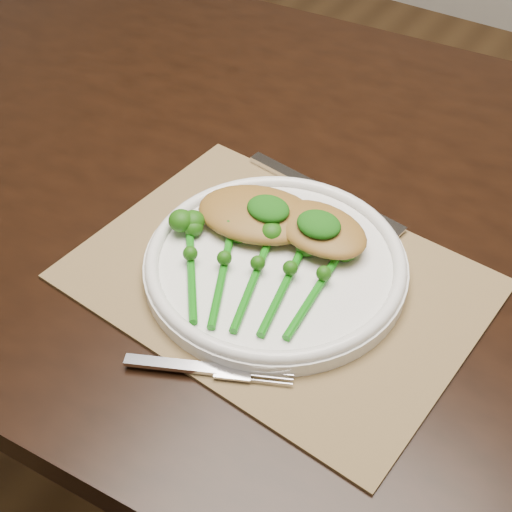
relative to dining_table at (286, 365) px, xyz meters
The scene contains 11 objects.
floor 0.42m from the dining_table, 140.04° to the left, with size 4.00×4.00×0.00m, color brown.
dining_table is the anchor object (origin of this frame).
placemat 0.41m from the dining_table, 65.30° to the right, with size 0.43×0.31×0.00m, color olive.
dinner_plate 0.42m from the dining_table, 66.67° to the right, with size 0.29×0.29×0.03m.
knife 0.38m from the dining_table, ahead, with size 0.23×0.05×0.01m.
fork 0.49m from the dining_table, 72.76° to the right, with size 0.16×0.09×0.01m.
chicken_fillet_left 0.42m from the dining_table, 82.91° to the right, with size 0.14×0.10×0.03m, color olive.
chicken_fillet_right 0.43m from the dining_table, 46.39° to the right, with size 0.12×0.08×0.02m, color olive.
pesto_dollop_left 0.44m from the dining_table, 75.40° to the right, with size 0.05×0.04×0.02m, color #0C4209.
pesto_dollop_right 0.45m from the dining_table, 48.16° to the right, with size 0.05×0.04×0.02m, color #0C4209.
broccolini_bundle 0.45m from the dining_table, 71.92° to the right, with size 0.21×0.22×0.04m.
Camera 1 is at (0.48, -0.73, 1.32)m, focal length 50.00 mm.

